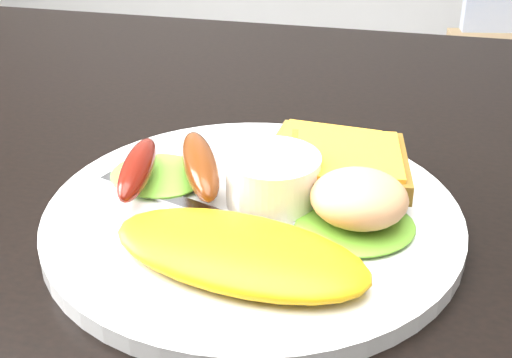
{
  "coord_description": "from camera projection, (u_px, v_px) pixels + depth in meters",
  "views": [
    {
      "loc": [
        0.07,
        -0.46,
        1.02
      ],
      "look_at": [
        -0.02,
        -0.05,
        0.78
      ],
      "focal_mm": 50.0,
      "sensor_mm": 36.0,
      "label": 1
    }
  ],
  "objects": [
    {
      "name": "sausage_a",
      "position": [
        138.0,
        168.0,
        0.5
      ],
      "size": [
        0.03,
        0.09,
        0.02
      ],
      "primitive_type": "ellipsoid",
      "rotation": [
        0.0,
        0.0,
        0.14
      ],
      "color": "#670502",
      "rests_on": "lettuce_left"
    },
    {
      "name": "plate",
      "position": [
        253.0,
        219.0,
        0.49
      ],
      "size": [
        0.29,
        0.29,
        0.01
      ],
      "primitive_type": "cylinder",
      "color": "white",
      "rests_on": "dining_table"
    },
    {
      "name": "lettuce_left",
      "position": [
        159.0,
        175.0,
        0.52
      ],
      "size": [
        0.09,
        0.08,
        0.01
      ],
      "primitive_type": "ellipsoid",
      "rotation": [
        0.0,
        0.0,
        -0.29
      ],
      "color": "#499E1F",
      "rests_on": "plate"
    },
    {
      "name": "ramekin",
      "position": [
        273.0,
        181.0,
        0.49
      ],
      "size": [
        0.08,
        0.08,
        0.04
      ],
      "primitive_type": "cylinder",
      "rotation": [
        0.0,
        0.0,
        0.35
      ],
      "color": "white",
      "rests_on": "plate"
    },
    {
      "name": "dining_table",
      "position": [
        297.0,
        209.0,
        0.55
      ],
      "size": [
        1.2,
        0.8,
        0.04
      ],
      "primitive_type": "cube",
      "color": "black",
      "rests_on": "ground"
    },
    {
      "name": "toast_a",
      "position": [
        325.0,
        157.0,
        0.54
      ],
      "size": [
        0.09,
        0.09,
        0.01
      ],
      "primitive_type": "cube",
      "rotation": [
        0.0,
        0.0,
        -0.08
      ],
      "color": "olive",
      "rests_on": "plate"
    },
    {
      "name": "fork",
      "position": [
        182.0,
        204.0,
        0.49
      ],
      "size": [
        0.14,
        0.06,
        0.0
      ],
      "primitive_type": "cube",
      "rotation": [
        0.0,
        0.0,
        -0.35
      ],
      "color": "#ADAFB7",
      "rests_on": "plate"
    },
    {
      "name": "person",
      "position": [
        437.0,
        86.0,
        0.94
      ],
      "size": [
        0.56,
        0.46,
        1.33
      ],
      "primitive_type": "imported",
      "rotation": [
        0.0,
        0.0,
        2.81
      ],
      "color": "navy",
      "rests_on": "ground"
    },
    {
      "name": "omelette",
      "position": [
        239.0,
        252.0,
        0.43
      ],
      "size": [
        0.18,
        0.11,
        0.02
      ],
      "primitive_type": "ellipsoid",
      "rotation": [
        0.0,
        0.0,
        -0.19
      ],
      "color": "gold",
      "rests_on": "plate"
    },
    {
      "name": "lettuce_right",
      "position": [
        355.0,
        226.0,
        0.46
      ],
      "size": [
        0.1,
        0.1,
        0.01
      ],
      "primitive_type": "ellipsoid",
      "rotation": [
        0.0,
        0.0,
        0.42
      ],
      "color": "#548B1E",
      "rests_on": "plate"
    },
    {
      "name": "potato_salad",
      "position": [
        359.0,
        198.0,
        0.46
      ],
      "size": [
        0.06,
        0.06,
        0.03
      ],
      "primitive_type": "ellipsoid",
      "rotation": [
        0.0,
        0.0,
        0.02
      ],
      "color": "beige",
      "rests_on": "lettuce_right"
    },
    {
      "name": "sausage_b",
      "position": [
        200.0,
        165.0,
        0.5
      ],
      "size": [
        0.06,
        0.1,
        0.02
      ],
      "primitive_type": "ellipsoid",
      "rotation": [
        0.0,
        0.0,
        0.41
      ],
      "color": "#632E0B",
      "rests_on": "lettuce_left"
    },
    {
      "name": "toast_b",
      "position": [
        348.0,
        165.0,
        0.5
      ],
      "size": [
        0.09,
        0.09,
        0.01
      ],
      "primitive_type": "cube",
      "rotation": [
        0.0,
        0.0,
        0.13
      ],
      "color": "brown",
      "rests_on": "toast_a"
    }
  ]
}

